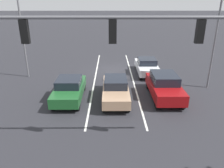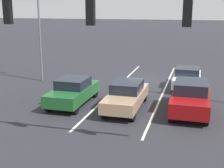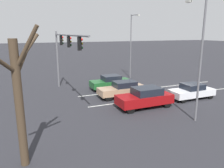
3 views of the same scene
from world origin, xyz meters
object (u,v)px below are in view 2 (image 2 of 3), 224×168
object	(u,v)px
car_darkgreen_rightlane_front	(73,91)
car_maroon_leftlane_front	(190,97)
traffic_signal_gantry	(40,27)
car_tan_midlane_front	(126,95)
car_white_leftlane_second	(187,78)
street_lamp_right_shoulder	(42,17)

from	to	relation	value
car_darkgreen_rightlane_front	car_maroon_leftlane_front	bearing A→B (deg)	-177.54
car_maroon_leftlane_front	traffic_signal_gantry	bearing A→B (deg)	42.52
car_tan_midlane_front	traffic_signal_gantry	distance (m)	6.85
car_darkgreen_rightlane_front	car_white_leftlane_second	distance (m)	8.45
car_white_leftlane_second	car_darkgreen_rightlane_front	bearing A→B (deg)	41.97
traffic_signal_gantry	car_darkgreen_rightlane_front	bearing A→B (deg)	-80.87
car_white_leftlane_second	street_lamp_right_shoulder	size ratio (longest dim) A/B	0.51
car_tan_midlane_front	car_maroon_leftlane_front	bearing A→B (deg)	-174.17
car_white_leftlane_second	car_tan_midlane_front	bearing A→B (deg)	61.79
car_tan_midlane_front	car_maroon_leftlane_front	xyz separation A→B (m)	(-3.45, -0.35, 0.08)
traffic_signal_gantry	street_lamp_right_shoulder	size ratio (longest dim) A/B	1.46
car_maroon_leftlane_front	car_white_leftlane_second	distance (m)	5.38
car_darkgreen_rightlane_front	traffic_signal_gantry	xyz separation A→B (m)	(-0.82, 5.08, 4.02)
car_darkgreen_rightlane_front	car_tan_midlane_front	bearing A→B (deg)	178.82
car_tan_midlane_front	traffic_signal_gantry	size ratio (longest dim) A/B	0.39
car_maroon_leftlane_front	car_white_leftlane_second	bearing A→B (deg)	-85.84
car_darkgreen_rightlane_front	car_tan_midlane_front	size ratio (longest dim) A/B	0.94
car_tan_midlane_front	car_white_leftlane_second	bearing A→B (deg)	-118.21
car_darkgreen_rightlane_front	traffic_signal_gantry	world-z (taller)	traffic_signal_gantry
car_tan_midlane_front	car_maroon_leftlane_front	world-z (taller)	car_maroon_leftlane_front
car_darkgreen_rightlane_front	street_lamp_right_shoulder	distance (m)	7.68
car_maroon_leftlane_front	car_white_leftlane_second	size ratio (longest dim) A/B	1.08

